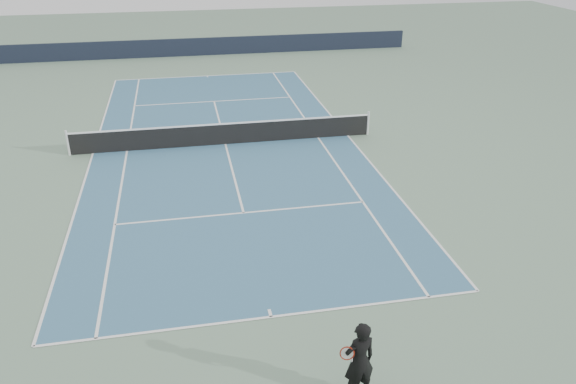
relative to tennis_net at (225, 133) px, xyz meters
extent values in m
plane|color=slate|center=(0.00, 0.00, -0.50)|extent=(80.00, 80.00, 0.00)
cube|color=#366280|center=(0.00, 0.00, -0.50)|extent=(10.97, 23.77, 0.01)
cylinder|color=silver|center=(-6.40, 0.00, 0.03)|extent=(0.10, 0.10, 1.07)
cylinder|color=silver|center=(6.40, 0.00, 0.03)|extent=(0.10, 0.10, 1.07)
cube|color=black|center=(0.00, 0.00, -0.04)|extent=(12.80, 0.03, 0.90)
cube|color=white|center=(0.00, 0.00, 0.43)|extent=(12.80, 0.04, 0.06)
cube|color=black|center=(0.00, 17.88, 0.10)|extent=(30.00, 0.25, 1.20)
imported|color=black|center=(1.32, -14.65, 0.40)|extent=(0.76, 0.61, 1.81)
torus|color=maroon|center=(1.04, -14.70, 0.68)|extent=(0.34, 0.18, 0.36)
cylinder|color=white|center=(1.04, -14.70, 0.68)|extent=(0.29, 0.14, 0.32)
cylinder|color=white|center=(1.16, -14.67, 0.42)|extent=(0.08, 0.13, 0.27)
camera|label=1|loc=(-1.70, -22.71, 8.25)|focal=35.00mm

